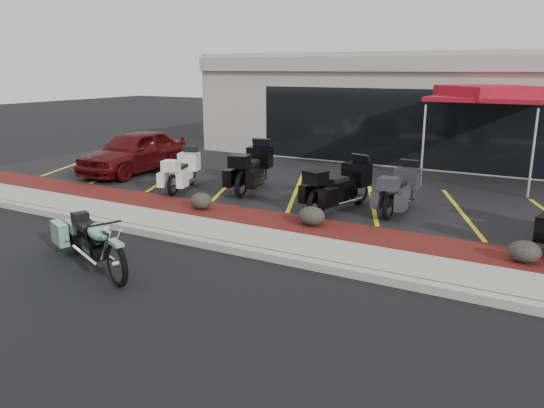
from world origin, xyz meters
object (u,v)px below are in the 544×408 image
Objects in this scene: parked_car at (134,152)px; traffic_cone at (359,173)px; hero_cruiser at (117,258)px; touring_white at (191,165)px; popup_canopy at (488,95)px.

parked_car reaches higher than traffic_cone.
touring_white reaches higher than hero_cruiser.
hero_cruiser is 1.45× the size of touring_white.
traffic_cone is (0.64, 9.28, -0.12)m from hero_cruiser.
traffic_cone is 4.27m from popup_canopy.
touring_white is 0.62× the size of popup_canopy.
popup_canopy reaches higher than parked_car.
popup_canopy is (3.89, 10.80, 2.21)m from hero_cruiser.
traffic_cone is at bearing 17.49° from parked_car.
touring_white is at bearing -145.21° from popup_canopy.
popup_canopy is (10.04, 3.97, 1.88)m from parked_car.
touring_white is at bearing -143.13° from traffic_cone.
touring_white is 8.81m from popup_canopy.
touring_white is (-3.39, 6.25, 0.22)m from hero_cruiser.
traffic_cone is at bearing -71.31° from touring_white.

